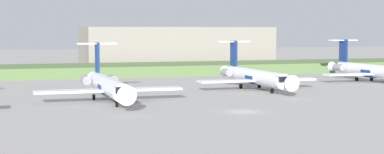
{
  "coord_description": "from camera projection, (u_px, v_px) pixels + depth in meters",
  "views": [
    {
      "loc": [
        -30.91,
        -74.64,
        11.06
      ],
      "look_at": [
        0.0,
        23.45,
        3.0
      ],
      "focal_mm": 55.66,
      "sensor_mm": 36.0,
      "label": 1
    }
  ],
  "objects": [
    {
      "name": "ground_plane",
      "position": [
        181.0,
        91.0,
        109.62
      ],
      "size": [
        500.0,
        500.0,
        0.0
      ],
      "primitive_type": "plane",
      "color": "#9E9B96"
    },
    {
      "name": "grass_berm",
      "position": [
        134.0,
        69.0,
        149.94
      ],
      "size": [
        320.0,
        20.0,
        2.53
      ],
      "primitive_type": "cube",
      "color": "#597542",
      "rests_on": "ground"
    },
    {
      "name": "regional_jet_third",
      "position": [
        107.0,
        85.0,
        93.48
      ],
      "size": [
        22.81,
        31.0,
        9.0
      ],
      "color": "white",
      "rests_on": "ground"
    },
    {
      "name": "regional_jet_fourth",
      "position": [
        254.0,
        76.0,
        111.88
      ],
      "size": [
        22.81,
        31.0,
        9.0
      ],
      "color": "white",
      "rests_on": "ground"
    },
    {
      "name": "regional_jet_fifth",
      "position": [
        369.0,
        70.0,
        128.43
      ],
      "size": [
        22.81,
        31.0,
        9.0
      ],
      "color": "white",
      "rests_on": "ground"
    },
    {
      "name": "distant_hangar",
      "position": [
        176.0,
        47.0,
        178.05
      ],
      "size": [
        54.98,
        23.64,
        12.02
      ],
      "primitive_type": "cube",
      "color": "gray",
      "rests_on": "ground"
    }
  ]
}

